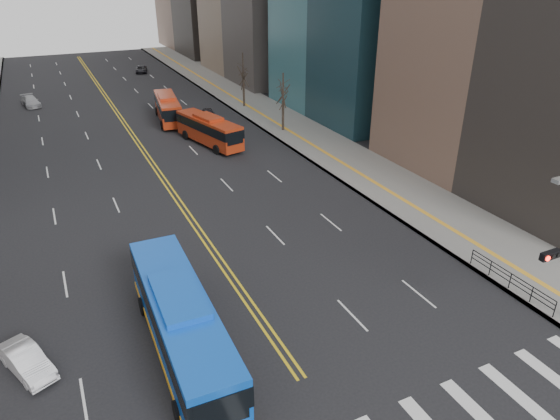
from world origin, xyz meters
name	(u,v)px	position (x,y,z in m)	size (l,w,h in m)	color
sidewalk_right	(276,118)	(17.50, 45.00, 0.07)	(7.00, 130.00, 0.15)	slate
centerline	(119,115)	(0.00, 55.00, 0.01)	(0.55, 100.00, 0.01)	gold
pedestrian_railing	(511,278)	(14.30, 6.00, 0.82)	(0.06, 6.06, 1.02)	black
street_trees	(65,128)	(-7.18, 34.55, 4.87)	(35.20, 47.20, 7.60)	#31271E
blue_bus	(181,322)	(-4.42, 9.12, 1.88)	(3.06, 12.40, 3.59)	#0C49BC
red_bus_near	(209,128)	(6.85, 39.09, 1.75)	(4.53, 10.03, 3.14)	#AA2E12
red_bus_far	(168,107)	(5.12, 49.76, 1.77)	(3.60, 10.11, 3.17)	#AA2E12
car_white	(26,361)	(-11.43, 11.08, 0.61)	(1.30, 3.72, 1.23)	white
car_dark_mid	(208,114)	(9.89, 48.68, 0.62)	(1.45, 3.62, 1.23)	black
car_silver	(31,101)	(-9.93, 64.81, 0.67)	(1.88, 4.63, 1.34)	#9E9FA3
car_dark_far	(141,69)	(8.43, 82.03, 0.57)	(1.88, 4.08, 1.13)	black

